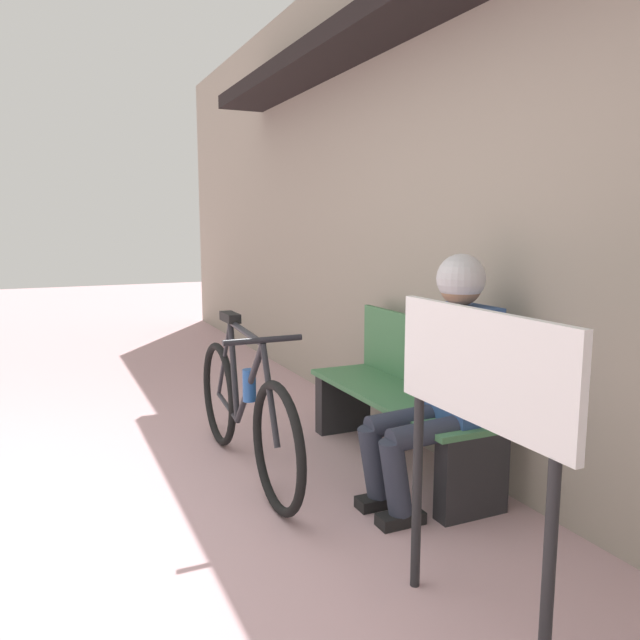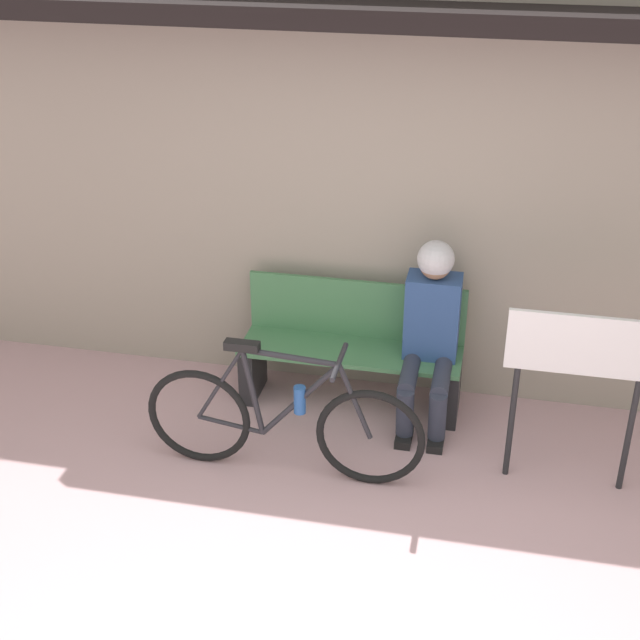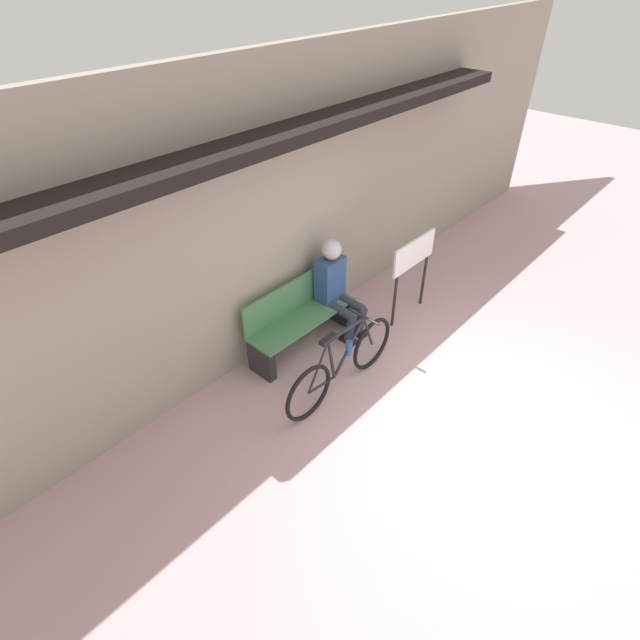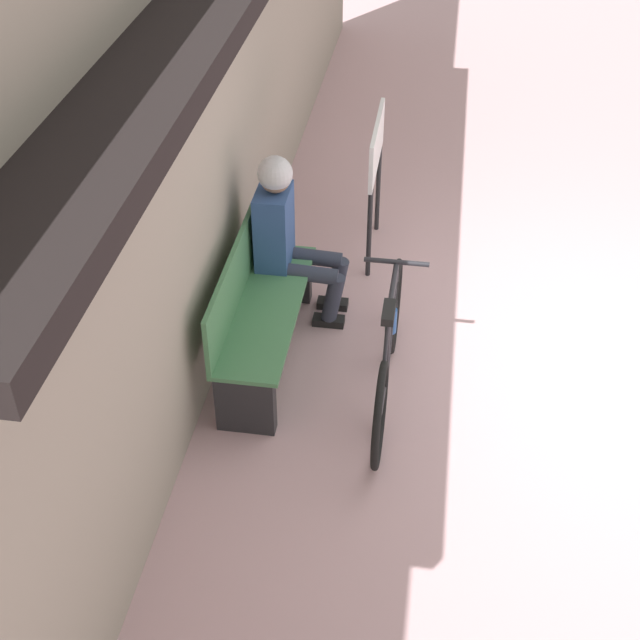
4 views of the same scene
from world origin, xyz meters
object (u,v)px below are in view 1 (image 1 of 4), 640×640
(park_bench_near, at_px, (405,401))
(signboard, at_px, (478,397))
(bicycle, at_px, (244,411))
(person_seated, at_px, (446,365))

(park_bench_near, height_order, signboard, signboard)
(bicycle, relative_size, signboard, 1.52)
(person_seated, bearing_deg, bicycle, -135.17)
(bicycle, height_order, person_seated, person_seated)
(signboard, bearing_deg, person_seated, 149.77)
(park_bench_near, bearing_deg, person_seated, -11.27)
(bicycle, bearing_deg, park_bench_near, 73.67)
(signboard, bearing_deg, bicycle, -171.01)
(bicycle, distance_m, signboard, 1.71)
(bicycle, bearing_deg, person_seated, 44.83)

